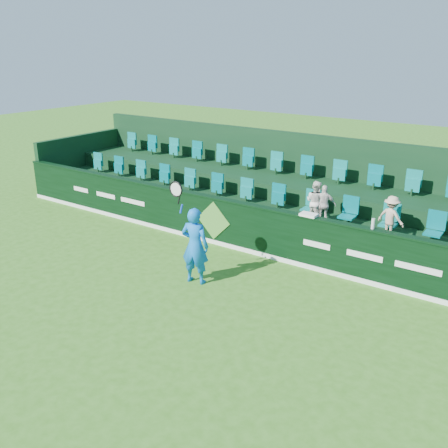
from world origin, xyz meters
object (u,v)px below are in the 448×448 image
Objects in this scene: spectator_right at (391,217)px; drinks_bottle at (373,224)px; towel at (309,215)px; spectator_left at (315,202)px; spectator_middle at (324,205)px; tennis_player at (195,245)px.

spectator_right is 4.31× the size of drinks_bottle.
towel is at bearing 180.00° from drinks_bottle.
towel is 1.68× the size of drinks_bottle.
spectator_left is 2.00m from spectator_right.
spectator_left is 1.08× the size of spectator_middle.
towel is 1.59m from drinks_bottle.
spectator_middle is at bearing 13.54° from spectator_right.
spectator_middle reaches higher than towel.
drinks_bottle is at bearing 99.70° from spectator_right.
towel is (1.76, 2.27, 0.45)m from tennis_player.
tennis_player is at bearing 77.53° from spectator_left.
spectator_left reaches higher than drinks_bottle.
towel is (-1.66, -1.12, 0.05)m from spectator_right.
tennis_player is 9.99× the size of drinks_bottle.
drinks_bottle is (1.59, 0.00, 0.09)m from towel.
tennis_player is 2.91m from towel.
drinks_bottle is at bearing 0.00° from towel.
spectator_middle is 1.13m from towel.
spectator_right is (3.43, 3.39, 0.40)m from tennis_player.
tennis_player reaches higher than spectator_left.
spectator_right is at bearing 86.16° from drinks_bottle.
spectator_middle is 0.99× the size of spectator_right.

